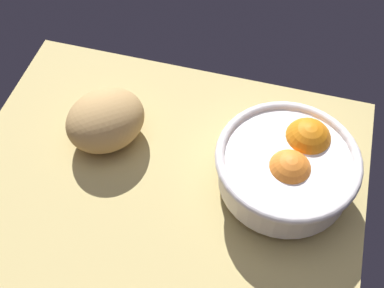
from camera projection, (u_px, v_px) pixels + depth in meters
ground_plane at (152, 215)px, 86.80cm from camera, size 69.20×66.98×3.00cm
fruit_bowl at (288, 166)px, 83.77cm from camera, size 23.49×23.49×11.06cm
bread_loaf at (106, 120)px, 90.88cm from camera, size 18.61×18.97×9.55cm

